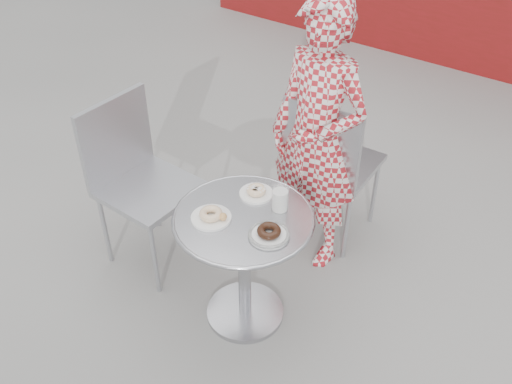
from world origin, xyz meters
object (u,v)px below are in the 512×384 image
Objects in this scene: plate_near at (212,216)px; chair_far at (331,191)px; bistro_table at (244,243)px; plate_far at (256,192)px; plate_checker at (269,233)px; seated_person at (317,139)px; milk_cup at (280,199)px; chair_left at (152,216)px.

chair_far is at bearing 82.83° from plate_near.
chair_far is 1.05m from plate_near.
bistro_table is 4.12× the size of plate_far.
bistro_table is 0.90m from chair_far.
chair_far reaches higher than plate_checker.
seated_person reaches higher than milk_cup.
chair_far is at bearing 95.66° from seated_person.
milk_cup reaches higher than bistro_table.
chair_far is 7.59× the size of milk_cup.
seated_person reaches higher than chair_left.
seated_person is 9.35× the size of plate_far.
plate_near is at bearing -168.46° from plate_checker.
chair_far reaches higher than plate_far.
seated_person is (0.01, 0.65, 0.26)m from bistro_table.
seated_person is 8.25× the size of plate_checker.
chair_far reaches higher than bistro_table.
chair_left reaches higher than chair_far.
seated_person is 12.18× the size of milk_cup.
plate_far is (0.65, 0.12, 0.40)m from chair_left.
milk_cup is at bearing -82.02° from chair_left.
seated_person is at bearing -48.64° from chair_left.
bistro_table is at bearing 86.78° from chair_far.
seated_person is at bearing 86.41° from chair_far.
chair_far is 1.08m from chair_left.
milk_cup is at bearing -9.61° from plate_far.
plate_checker is 0.20m from milk_cup.
seated_person is at bearing 81.05° from plate_near.
plate_far is 0.88× the size of plate_checker.
plate_checker is (0.16, -0.91, 0.40)m from chair_far.
seated_person is at bearing 103.56° from plate_checker.
seated_person is at bearing 101.18° from milk_cup.
chair_left is 0.63× the size of seated_person.
seated_person is 0.48m from plate_far.
plate_near is at bearing -131.44° from milk_cup.
chair_left is at bearing -173.66° from milk_cup.
plate_near is 0.33m from milk_cup.
seated_person reaches higher than chair_far.
seated_person is 8.26× the size of plate_near.
plate_checker reaches higher than plate_far.
plate_near is 1.47× the size of milk_cup.
plate_near is at bearing -102.37° from plate_far.
seated_person reaches higher than plate_near.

